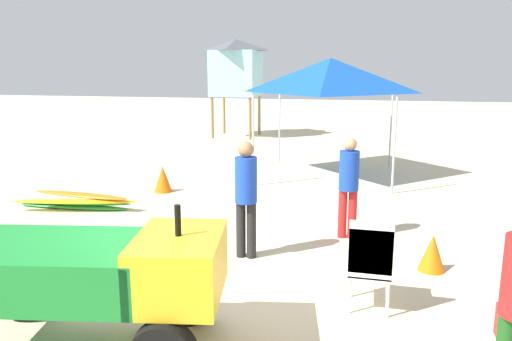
# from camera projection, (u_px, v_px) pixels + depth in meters

# --- Properties ---
(ground) EXTENTS (80.00, 80.00, 0.00)m
(ground) POSITION_uv_depth(u_px,v_px,m) (185.00, 308.00, 5.69)
(ground) COLOR beige
(utility_cart) EXTENTS (2.73, 1.71, 1.50)m
(utility_cart) POSITION_uv_depth(u_px,v_px,m) (97.00, 275.00, 4.71)
(utility_cart) COLOR #197A2D
(utility_cart) RESTS_ON ground
(stacked_plastic_chairs) EXTENTS (0.48, 0.48, 1.11)m
(stacked_plastic_chairs) POSITION_uv_depth(u_px,v_px,m) (370.00, 257.00, 5.51)
(stacked_plastic_chairs) COLOR white
(stacked_plastic_chairs) RESTS_ON ground
(surfboard_pile) EXTENTS (2.61, 0.88, 0.32)m
(surfboard_pile) POSITION_uv_depth(u_px,v_px,m) (76.00, 201.00, 9.70)
(surfboard_pile) COLOR green
(surfboard_pile) RESTS_ON ground
(lifeguard_near_left) EXTENTS (0.32, 0.32, 1.67)m
(lifeguard_near_left) POSITION_uv_depth(u_px,v_px,m) (349.00, 181.00, 7.89)
(lifeguard_near_left) COLOR red
(lifeguard_near_left) RESTS_ON ground
(lifeguard_far_right) EXTENTS (0.32, 0.32, 1.73)m
(lifeguard_far_right) POSITION_uv_depth(u_px,v_px,m) (246.00, 192.00, 7.05)
(lifeguard_far_right) COLOR black
(lifeguard_far_right) RESTS_ON ground
(popup_canopy) EXTENTS (3.25, 3.25, 3.01)m
(popup_canopy) POSITION_uv_depth(u_px,v_px,m) (330.00, 75.00, 12.31)
(popup_canopy) COLOR #B2B2B7
(popup_canopy) RESTS_ON ground
(lifeguard_tower) EXTENTS (1.98, 1.98, 3.91)m
(lifeguard_tower) POSITION_uv_depth(u_px,v_px,m) (236.00, 68.00, 19.68)
(lifeguard_tower) COLOR olive
(lifeguard_tower) RESTS_ON ground
(traffic_cone_near) EXTENTS (0.36, 0.36, 0.52)m
(traffic_cone_near) POSITION_uv_depth(u_px,v_px,m) (432.00, 253.00, 6.71)
(traffic_cone_near) COLOR orange
(traffic_cone_near) RESTS_ON ground
(traffic_cone_far) EXTENTS (0.41, 0.41, 0.59)m
(traffic_cone_far) POSITION_uv_depth(u_px,v_px,m) (163.00, 179.00, 11.04)
(traffic_cone_far) COLOR orange
(traffic_cone_far) RESTS_ON ground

